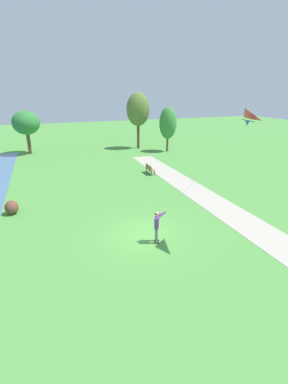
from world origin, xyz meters
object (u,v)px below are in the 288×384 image
Objects in this scene: tree_treeline_center at (168,123)px; tree_behind_path at (26,123)px; park_bench_near_walkway at (150,169)px; person_kite_flyer at (157,224)px; tree_lakeside_far at (138,110)px; lakeside_shrub at (12,207)px; flying_kite at (244,118)px.

tree_treeline_center is 17.64m from tree_behind_path.
park_bench_near_walkway is 17.77m from tree_behind_path.
tree_lakeside_far is at bearing 72.58° from person_kite_flyer.
tree_behind_path is at bearing 87.45° from lakeside_shrub.
tree_behind_path is 5.83× the size of lakeside_shrub.
tree_treeline_center is 1.07× the size of tree_behind_path.
flying_kite reaches higher than park_bench_near_walkway.
tree_lakeside_far reaches higher than lakeside_shrub.
tree_lakeside_far is at bearing 49.28° from lakeside_shrub.
park_bench_near_walkway is at bearing 85.19° from flying_kite.
person_kite_flyer is at bearing -110.24° from park_bench_near_walkway.
park_bench_near_walkway is 11.09m from tree_treeline_center.
tree_behind_path is (-14.08, 1.53, -1.35)m from tree_lakeside_far.
tree_lakeside_far is 1.40× the size of tree_behind_path.
flying_kite is 0.68× the size of tree_lakeside_far.
tree_lakeside_far is at bearing -6.21° from tree_behind_path.
lakeside_shrub is (-17.80, -14.04, -3.19)m from tree_treeline_center.
tree_lakeside_far is at bearing 131.20° from tree_treeline_center.
flying_kite is 0.89× the size of tree_treeline_center.
tree_behind_path is (-6.58, 25.45, 2.78)m from person_kite_flyer.
flying_kite is (3.23, -1.72, 5.38)m from person_kite_flyer.
tree_behind_path reaches higher than person_kite_flyer.
tree_behind_path is at bearing 128.84° from park_bench_near_walkway.
lakeside_shrub is at bearing 138.39° from person_kite_flyer.
tree_treeline_center is 6.25× the size of lakeside_shrub.
tree_treeline_center is (7.16, 22.35, -2.78)m from flying_kite.
person_kite_flyer is at bearing -116.73° from tree_treeline_center.
tree_behind_path is at bearing 104.49° from person_kite_flyer.
person_kite_flyer is at bearing 151.88° from flying_kite.
park_bench_near_walkway is 0.20× the size of tree_lakeside_far.
tree_treeline_center is (6.02, 8.77, 3.13)m from park_bench_near_walkway.
flying_kite is 14.77m from lakeside_shrub.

